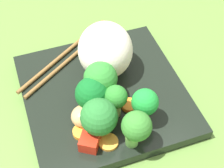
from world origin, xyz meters
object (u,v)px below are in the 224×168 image
object	(u,v)px
square_plate	(104,95)
broccoli_floret_0	(118,98)
chopstick_pair	(68,56)
carrot_slice_1	(108,142)
rice_mound	(105,50)

from	to	relation	value
square_plate	broccoli_floret_0	size ratio (longest dim) A/B	4.45
square_plate	chopstick_pair	size ratio (longest dim) A/B	1.25
chopstick_pair	carrot_slice_1	bearing A→B (deg)	59.30
broccoli_floret_0	carrot_slice_1	world-z (taller)	broccoli_floret_0
carrot_slice_1	chopstick_pair	xyz separation A→B (cm)	(0.19, -18.24, 0.08)
square_plate	carrot_slice_1	world-z (taller)	carrot_slice_1
square_plate	broccoli_floret_0	bearing A→B (deg)	93.68
rice_mound	square_plate	bearing A→B (deg)	66.16
rice_mound	broccoli_floret_0	bearing A→B (deg)	79.83
square_plate	broccoli_floret_0	distance (cm)	6.38
rice_mound	chopstick_pair	world-z (taller)	rice_mound
broccoli_floret_0	carrot_slice_1	xyz separation A→B (cm)	(3.14, 4.38, -3.29)
broccoli_floret_0	chopstick_pair	world-z (taller)	broccoli_floret_0
carrot_slice_1	chopstick_pair	distance (cm)	18.24
square_plate	chopstick_pair	distance (cm)	9.83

